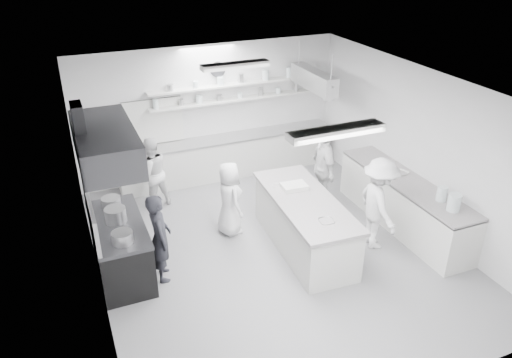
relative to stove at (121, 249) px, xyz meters
name	(u,v)px	position (x,y,z in m)	size (l,w,h in m)	color
floor	(273,250)	(2.60, -0.40, -0.46)	(6.00, 7.00, 0.02)	gray
ceiling	(276,88)	(2.60, -0.40, 2.56)	(6.00, 7.00, 0.02)	silver
wall_back	(210,111)	(2.60, 3.10, 1.05)	(6.00, 0.04, 3.00)	silver
wall_front	(407,306)	(2.60, -3.90, 1.05)	(6.00, 0.04, 3.00)	silver
wall_left	(89,210)	(-0.40, -0.40, 1.05)	(0.04, 7.00, 3.00)	silver
wall_right	(419,148)	(5.60, -0.40, 1.05)	(0.04, 7.00, 3.00)	silver
stove	(121,249)	(0.00, 0.00, 0.00)	(0.80, 1.80, 0.90)	black
exhaust_hood	(105,143)	(0.00, 0.00, 1.90)	(0.85, 2.00, 0.50)	#37373A
back_counter	(228,156)	(2.90, 2.80, 0.01)	(5.00, 0.60, 0.92)	silver
shelf_lower	(241,99)	(3.30, 2.97, 1.30)	(4.20, 0.26, 0.04)	silver
shelf_upper	(241,84)	(3.30, 2.97, 1.65)	(4.20, 0.26, 0.04)	silver
pass_through_window	(153,122)	(1.30, 3.08, 1.00)	(1.30, 0.04, 1.00)	black
wall_clock	(217,69)	(2.80, 3.06, 2.00)	(0.32, 0.32, 0.05)	silver
right_counter	(404,204)	(5.25, -0.60, 0.02)	(0.74, 3.30, 0.94)	silver
pot_rack	(314,80)	(4.60, 2.00, 1.85)	(0.30, 1.60, 0.40)	#B0B0B0
light_fixture_front	(336,132)	(2.60, -2.20, 2.49)	(1.30, 0.25, 0.10)	silver
light_fixture_rear	(235,65)	(2.60, 1.40, 2.49)	(1.30, 0.25, 0.10)	silver
prep_island	(304,225)	(3.15, -0.52, 0.02)	(0.94, 2.54, 0.93)	silver
stove_pot	(116,216)	(0.00, 0.05, 0.61)	(0.34, 0.34, 0.29)	#B0B0B0
cook_stove	(160,238)	(0.59, -0.40, 0.32)	(0.56, 0.37, 1.54)	#232329
cook_back	(151,173)	(0.98, 2.04, 0.30)	(0.73, 0.57, 1.51)	silver
cook_island_left	(229,199)	(2.09, 0.46, 0.27)	(0.70, 0.46, 1.44)	silver
cook_island_right	(323,168)	(4.18, 0.68, 0.41)	(1.00, 0.42, 1.71)	silver
cook_right	(378,204)	(4.37, -0.96, 0.41)	(1.11, 0.64, 1.72)	silver
bowl_island_a	(326,222)	(3.13, -1.28, 0.52)	(0.25, 0.25, 0.06)	#B0B0B0
bowl_island_b	(277,187)	(2.90, 0.14, 0.51)	(0.19, 0.19, 0.06)	silver
bowl_right	(401,173)	(5.35, -0.30, 0.52)	(0.26, 0.26, 0.06)	silver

